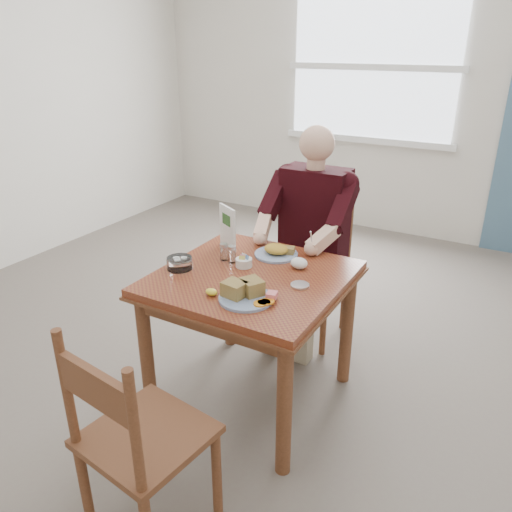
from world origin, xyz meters
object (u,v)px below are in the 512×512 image
Objects in this scene: diner at (310,222)px; far_plate at (277,251)px; near_plate at (246,293)px; chair_near at (137,441)px; table at (252,294)px; chair_far at (313,266)px.

diner is 4.76× the size of far_plate.
diner is 0.95m from near_plate.
near_plate is (0.05, 0.71, 0.30)m from chair_near.
near_plate is (0.11, -0.94, -0.03)m from diner.
diner reaches higher than table.
diner is 4.50× the size of near_plate.
diner reaches higher than far_plate.
chair_near is 0.77m from near_plate.
table is 0.29m from near_plate.
chair_near is 3.27× the size of far_plate.
chair_far is at bearing 92.00° from chair_near.
table is 0.97× the size of chair_far.
chair_near is at bearing -87.89° from diner.
chair_far and chair_near have the same top height.
diner is (0.00, -0.09, 0.33)m from chair_far.
table is 0.81m from chair_far.
diner is at bearing 90.00° from table.
chair_far is 1.74m from chair_near.
chair_near is (0.06, -0.94, -0.16)m from table.
chair_far is 3.27× the size of far_plate.
chair_near is at bearing -86.31° from table.
chair_near is at bearing -93.64° from near_plate.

